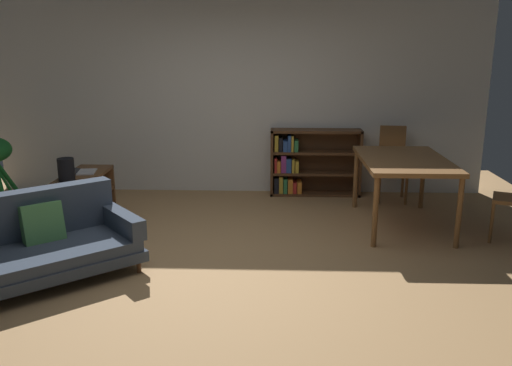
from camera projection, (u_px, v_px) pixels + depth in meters
The scene contains 9 objects.
ground_plane at pixel (219, 264), 5.07m from camera, with size 8.16×8.16×0.00m, color tan.
back_wall_panel at pixel (238, 96), 7.34m from camera, with size 6.80×0.10×2.70m, color silver.
fabric_couch at pixel (24, 245), 4.66m from camera, with size 1.96×1.84×0.75m.
media_console at pixel (83, 197), 6.39m from camera, with size 0.43×1.18×0.53m.
open_laptop at pixel (81, 171), 6.45m from camera, with size 0.43×0.35×0.06m.
desk_speaker at pixel (66, 170), 6.02m from camera, with size 0.18×0.18×0.26m.
dining_table at pixel (404, 164), 5.99m from camera, with size 0.94×1.49×0.79m.
dining_chair_near at pixel (392, 160), 7.10m from camera, with size 0.42×0.45×0.98m.
bookshelf at pixel (308, 163), 7.37m from camera, with size 1.24×0.29×0.92m.
Camera 1 is at (0.53, -4.70, 2.03)m, focal length 37.32 mm.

